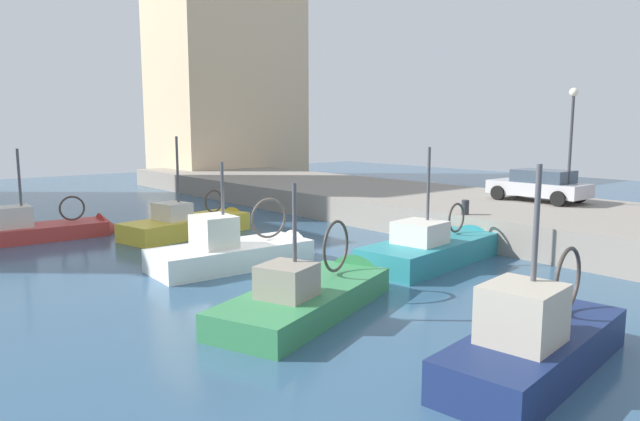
# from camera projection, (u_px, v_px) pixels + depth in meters

# --- Properties ---
(water_surface) EXTENTS (80.00, 80.00, 0.00)m
(water_surface) POSITION_uv_depth(u_px,v_px,m) (273.00, 266.00, 18.55)
(water_surface) COLOR #335675
(water_surface) RESTS_ON ground
(quay_wall) EXTENTS (9.00, 56.00, 1.20)m
(quay_wall) POSITION_uv_depth(u_px,v_px,m) (484.00, 214.00, 25.74)
(quay_wall) COLOR gray
(quay_wall) RESTS_ON ground
(fishing_boat_red) EXTENTS (6.23, 2.33, 4.46)m
(fishing_boat_red) POSITION_uv_depth(u_px,v_px,m) (45.00, 236.00, 23.05)
(fishing_boat_red) COLOR #BC3833
(fishing_boat_red) RESTS_ON ground
(fishing_boat_navy) EXTENTS (6.01, 2.33, 4.60)m
(fishing_boat_navy) POSITION_uv_depth(u_px,v_px,m) (541.00, 359.00, 10.77)
(fishing_boat_navy) COLOR navy
(fishing_boat_navy) RESTS_ON ground
(fishing_boat_yellow) EXTENTS (6.41, 3.09, 4.97)m
(fishing_boat_yellow) POSITION_uv_depth(u_px,v_px,m) (194.00, 232.00, 24.09)
(fishing_boat_yellow) COLOR gold
(fishing_boat_yellow) RESTS_ON ground
(fishing_boat_teal) EXTENTS (6.64, 2.82, 4.75)m
(fishing_boat_teal) POSITION_uv_depth(u_px,v_px,m) (437.00, 258.00, 19.24)
(fishing_boat_teal) COLOR teal
(fishing_boat_teal) RESTS_ON ground
(fishing_boat_green) EXTENTS (6.62, 4.08, 4.11)m
(fishing_boat_green) POSITION_uv_depth(u_px,v_px,m) (315.00, 304.00, 14.30)
(fishing_boat_green) COLOR #388951
(fishing_boat_green) RESTS_ON ground
(fishing_boat_white) EXTENTS (5.96, 2.51, 4.30)m
(fishing_boat_white) POSITION_uv_depth(u_px,v_px,m) (242.00, 261.00, 18.70)
(fishing_boat_white) COLOR white
(fishing_boat_white) RESTS_ON ground
(parked_car_silver) EXTENTS (2.05, 4.15, 1.39)m
(parked_car_silver) POSITION_uv_depth(u_px,v_px,m) (540.00, 185.00, 25.18)
(parked_car_silver) COLOR #B7B7BC
(parked_car_silver) RESTS_ON quay_wall
(mooring_bollard_mid) EXTENTS (0.28, 0.28, 0.55)m
(mooring_bollard_mid) POSITION_uv_depth(u_px,v_px,m) (465.00, 207.00, 21.47)
(mooring_bollard_mid) COLOR #2D2D33
(mooring_bollard_mid) RESTS_ON quay_wall
(quay_streetlamp) EXTENTS (0.36, 0.36, 4.83)m
(quay_streetlamp) POSITION_uv_depth(u_px,v_px,m) (572.00, 127.00, 23.83)
(quay_streetlamp) COLOR #38383D
(quay_streetlamp) RESTS_ON quay_wall
(waterfront_building_west_mid) EXTENTS (11.43, 8.55, 17.80)m
(waterfront_building_west_mid) POSITION_uv_depth(u_px,v_px,m) (226.00, 72.00, 47.72)
(waterfront_building_west_mid) COLOR beige
(waterfront_building_west_mid) RESTS_ON ground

